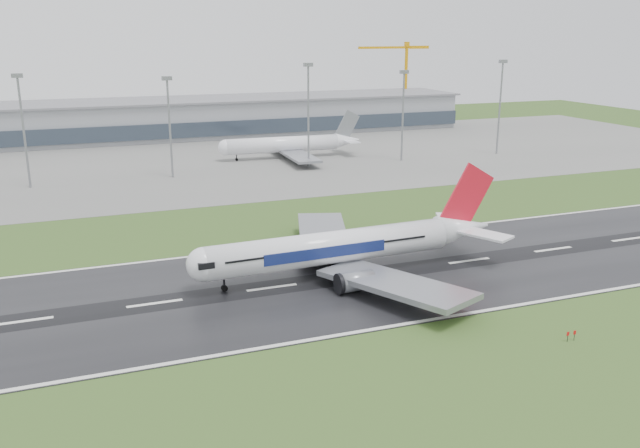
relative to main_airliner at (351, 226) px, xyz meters
name	(u,v)px	position (x,y,z in m)	size (l,w,h in m)	color
ground	(376,274)	(4.15, -2.24, -9.01)	(520.00, 520.00, 0.00)	#2F4D1C
runway	(376,274)	(4.15, -2.24, -8.96)	(400.00, 45.00, 0.10)	black
apron	(223,159)	(4.15, 122.76, -8.97)	(400.00, 130.00, 0.08)	slate
terminal	(191,118)	(4.15, 182.76, -1.51)	(240.00, 36.00, 15.00)	gray
main_airliner	(351,226)	(0.00, 0.00, 0.00)	(60.38, 57.51, 17.83)	white
parked_airliner	(288,136)	(26.56, 117.01, -1.20)	(52.80, 49.15, 15.47)	white
tower_crane	(406,81)	(115.43, 197.76, 10.50)	(39.07, 2.13, 39.02)	orange
floodmast_1	(24,134)	(-57.61, 97.76, 6.43)	(0.64, 0.64, 30.88)	gray
floodmast_2	(170,130)	(-17.19, 97.76, 5.61)	(0.64, 0.64, 29.25)	gray
floodmast_3	(308,118)	(27.24, 97.76, 7.22)	(0.64, 0.64, 32.47)	gray
floodmast_4	(403,118)	(61.53, 97.76, 5.77)	(0.64, 0.64, 29.58)	gray
floodmast_5	(500,109)	(100.76, 97.76, 7.22)	(0.64, 0.64, 32.47)	gray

